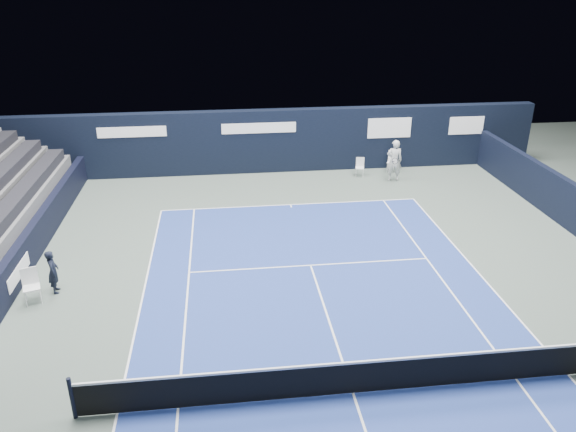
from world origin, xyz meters
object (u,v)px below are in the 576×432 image
Objects in this scene: tennis_net at (354,376)px; tennis_player at (394,160)px; folding_chair_back_b at (392,160)px; folding_chair_back_a at (360,165)px; line_judge_chair at (31,283)px.

tennis_player reaches higher than tennis_net.
folding_chair_back_b is 0.53× the size of tennis_player.
tennis_net is at bearing -88.96° from folding_chair_back_a.
tennis_net is 6.46× the size of tennis_player.
tennis_player is (14.05, 9.15, 0.38)m from line_judge_chair.
tennis_player is at bearing -80.67° from folding_chair_back_b.
line_judge_chair is 0.08× the size of tennis_net.
folding_chair_back_b is 16.66m from tennis_net.
folding_chair_back_a is 16.10m from line_judge_chair.
folding_chair_back_b reaches higher than folding_chair_back_a.
tennis_net is at bearing -86.42° from folding_chair_back_b.
folding_chair_back_a is 1.82m from folding_chair_back_b.
line_judge_chair is 10.19m from tennis_net.
folding_chair_back_b is at bearing 76.04° from tennis_player.
tennis_player is at bearing 14.67° from line_judge_chair.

